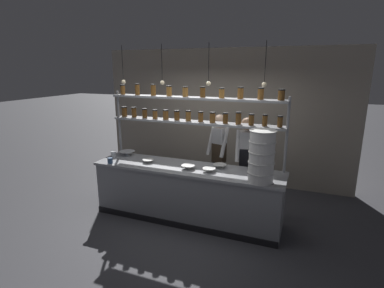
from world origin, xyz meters
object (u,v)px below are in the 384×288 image
prep_bowl_near_left (220,166)px  prep_bowl_center_back (188,167)px  prep_bowl_near_right (209,170)px  prep_bowl_center_front (148,161)px  prep_bowl_far_left (127,153)px  chef_center (246,159)px  chef_left (219,153)px  spice_shelf_unit (194,112)px  container_stack (262,157)px  serving_cup_by_board (113,154)px  serving_cup_front (110,161)px

prep_bowl_near_left → prep_bowl_center_back: size_ratio=0.99×
prep_bowl_near_right → prep_bowl_center_front: bearing=176.7°
prep_bowl_near_left → prep_bowl_near_right: bearing=-113.5°
prep_bowl_far_left → chef_center: bearing=10.0°
prep_bowl_far_left → chef_left: bearing=18.2°
prep_bowl_near_right → prep_bowl_near_left: bearing=66.5°
chef_center → prep_bowl_near_left: 0.56m
prep_bowl_near_left → prep_bowl_center_back: same height
prep_bowl_near_left → prep_bowl_near_right: 0.26m
spice_shelf_unit → container_stack: (1.23, -0.55, -0.48)m
serving_cup_by_board → prep_bowl_center_back: bearing=-4.0°
spice_shelf_unit → serving_cup_front: 1.66m
serving_cup_front → serving_cup_by_board: bearing=117.0°
chef_left → chef_center: 0.55m
container_stack → prep_bowl_center_front: size_ratio=3.95×
prep_bowl_far_left → prep_bowl_center_back: bearing=-12.6°
prep_bowl_center_back → serving_cup_front: size_ratio=2.30×
prep_bowl_near_right → serving_cup_front: bearing=-172.8°
prep_bowl_near_right → serving_cup_front: serving_cup_front is taller
chef_left → prep_bowl_center_front: size_ratio=8.90×
prep_bowl_near_right → serving_cup_front: (-1.71, -0.22, 0.02)m
chef_left → container_stack: size_ratio=2.25×
prep_bowl_center_back → prep_bowl_near_right: 0.36m
prep_bowl_center_back → serving_cup_front: 1.37m
prep_bowl_near_right → serving_cup_by_board: size_ratio=1.89×
container_stack → chef_center: bearing=114.5°
spice_shelf_unit → chef_left: size_ratio=1.80×
container_stack → prep_bowl_near_right: size_ratio=3.65×
chef_left → prep_bowl_near_left: bearing=-55.8°
chef_left → chef_center: chef_left is taller
chef_center → prep_bowl_near_left: chef_center is taller
container_stack → serving_cup_front: size_ratio=7.83×
chef_left → prep_bowl_far_left: 1.71m
serving_cup_by_board → container_stack: bearing=-5.3°
serving_cup_by_board → prep_bowl_center_front: bearing=-3.4°
prep_bowl_near_left → prep_bowl_far_left: 1.82m
spice_shelf_unit → prep_bowl_far_left: (-1.30, -0.10, -0.82)m
chef_left → prep_bowl_center_back: size_ratio=7.69×
chef_left → prep_bowl_center_back: bearing=-91.4°
container_stack → prep_bowl_far_left: (-2.54, 0.45, -0.34)m
spice_shelf_unit → prep_bowl_near_left: size_ratio=13.88×
serving_cup_front → chef_center: bearing=22.8°
prep_bowl_near_right → prep_bowl_far_left: bearing=169.8°
chef_center → prep_bowl_center_back: 1.05m
container_stack → prep_bowl_near_right: container_stack is taller
container_stack → prep_bowl_center_front: (-1.95, 0.21, -0.35)m
prep_bowl_far_left → serving_cup_front: 0.52m
spice_shelf_unit → prep_bowl_near_right: size_ratio=14.76×
serving_cup_front → serving_cup_by_board: (-0.17, 0.33, 0.01)m
spice_shelf_unit → chef_left: bearing=53.4°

